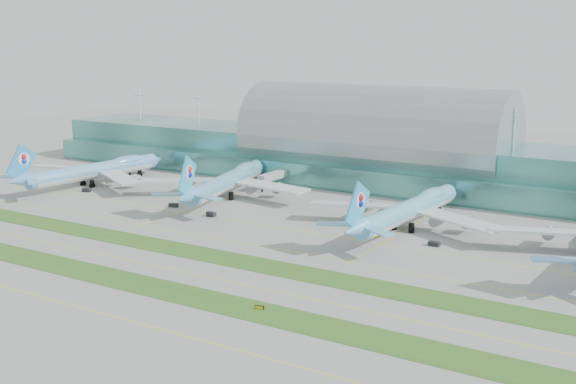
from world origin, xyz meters
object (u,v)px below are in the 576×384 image
Objects in this scene: taxiway_sign_east at (259,307)px; airliner_a at (96,169)px; terminal at (375,151)px; airliner_b at (228,180)px; airliner_c at (409,209)px.

airliner_a is at bearing 136.72° from taxiway_sign_east.
airliner_b is at bearing -122.50° from terminal.
airliner_b reaches higher than taxiway_sign_east.
terminal reaches higher than airliner_c.
terminal is at bearing 44.42° from airliner_b.
terminal is 79.91m from airliner_c.
airliner_c is (43.66, -66.52, -7.39)m from terminal.
airliner_c is at bearing -56.72° from terminal.
taxiway_sign_east is (41.86, -155.41, -13.72)m from terminal.
airliner_a is 64.95m from airliner_b.
terminal is 4.23× the size of airliner_a.
airliner_a is at bearing 176.01° from airliner_b.
airliner_a is 1.00× the size of airliner_c.
airliner_a is at bearing -145.76° from terminal.
taxiway_sign_east is at bearing -24.44° from airliner_a.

